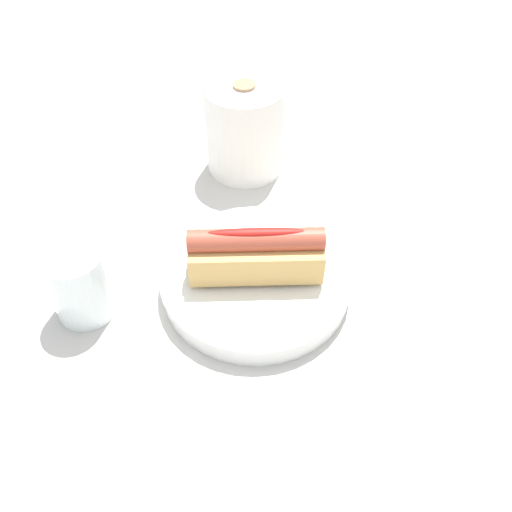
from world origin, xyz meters
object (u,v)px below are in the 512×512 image
object	(u,v)px
hotdog_front	(256,251)
water_glass	(80,286)
serving_bowl	(256,276)
paper_towel_roll	(242,128)

from	to	relation	value
hotdog_front	water_glass	size ratio (longest dim) A/B	1.67
hotdog_front	water_glass	distance (m)	0.20
hotdog_front	serving_bowl	bearing A→B (deg)	-116.57
water_glass	paper_towel_roll	size ratio (longest dim) A/B	0.67
paper_towel_roll	hotdog_front	bearing A→B (deg)	-87.17
water_glass	hotdog_front	bearing A→B (deg)	7.87
paper_towel_roll	water_glass	bearing A→B (deg)	-125.06
hotdog_front	water_glass	bearing A→B (deg)	-172.13
water_glass	paper_towel_roll	bearing A→B (deg)	54.94
serving_bowl	paper_towel_roll	xyz separation A→B (m)	(-0.01, 0.23, 0.05)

